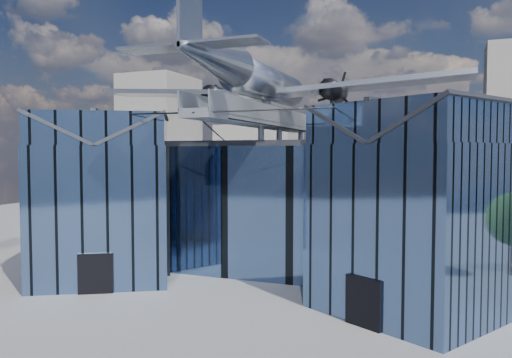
% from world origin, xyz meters
% --- Properties ---
extents(ground_plane, '(120.00, 120.00, 0.00)m').
position_xyz_m(ground_plane, '(0.00, 0.00, 0.00)').
color(ground_plane, gray).
extents(museum, '(32.88, 24.50, 17.60)m').
position_xyz_m(museum, '(0.00, 5.82, 5.54)').
color(museum, '#46618F').
rests_on(museum, ground).
extents(bg_towers, '(77.00, 24.50, 26.00)m').
position_xyz_m(bg_towers, '(1.45, 50.49, 10.01)').
color(bg_towers, gray).
rests_on(bg_towers, ground).
extents(tree_side_w, '(4.52, 4.52, 5.51)m').
position_xyz_m(tree_side_w, '(-23.68, 11.37, 3.73)').
color(tree_side_w, '#352315').
rests_on(tree_side_w, ground).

